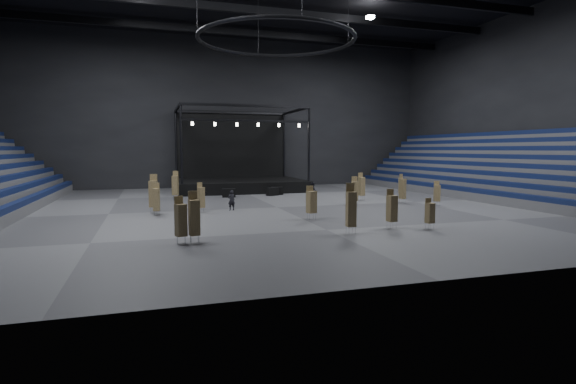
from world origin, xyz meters
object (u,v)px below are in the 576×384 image
object	(u,v)px
chair_stack_4	(194,217)
chair_stack_7	(311,201)
chair_stack_14	(201,197)
man_center	(231,200)
flight_case_mid	(273,192)
chair_stack_8	(175,185)
chair_stack_1	(361,186)
chair_stack_9	(437,193)
chair_stack_12	(355,190)
crew_member	(313,191)
stage	(238,177)
chair_stack_10	(181,219)
flight_case_left	(229,193)
chair_stack_11	(430,212)
chair_stack_6	(156,199)
flight_case_right	(277,191)
chair_stack_2	(351,208)
chair_stack_0	(401,187)
chair_stack_3	(153,193)
chair_stack_13	(403,188)

from	to	relation	value
chair_stack_4	chair_stack_7	xyz separation A→B (m)	(8.06, 5.33, -0.12)
chair_stack_14	man_center	world-z (taller)	chair_stack_14
flight_case_mid	chair_stack_8	distance (m)	9.57
chair_stack_1	chair_stack_9	bearing A→B (deg)	-63.99
chair_stack_12	crew_member	distance (m)	5.03
stage	chair_stack_10	world-z (taller)	stage
flight_case_left	chair_stack_4	world-z (taller)	chair_stack_4
stage	flight_case_left	size ratio (longest dim) A/B	11.11
chair_stack_1	chair_stack_11	world-z (taller)	chair_stack_1
chair_stack_6	chair_stack_14	xyz separation A→B (m)	(3.14, 0.74, -0.03)
flight_case_right	chair_stack_9	xyz separation A→B (m)	(10.04, -12.52, 0.68)
chair_stack_2	chair_stack_14	world-z (taller)	chair_stack_2
stage	flight_case_mid	distance (m)	7.65
chair_stack_0	man_center	world-z (taller)	chair_stack_0
chair_stack_10	chair_stack_11	world-z (taller)	chair_stack_10
chair_stack_1	chair_stack_4	distance (m)	22.06
chair_stack_4	chair_stack_3	bearing A→B (deg)	88.66
flight_case_right	stage	bearing A→B (deg)	112.30
flight_case_mid	chair_stack_10	distance (m)	23.35
chair_stack_8	chair_stack_9	size ratio (longest dim) A/B	1.30
chair_stack_1	chair_stack_3	xyz separation A→B (m)	(-18.19, -3.34, 0.17)
chair_stack_10	chair_stack_9	bearing A→B (deg)	1.15
chair_stack_13	chair_stack_10	bearing A→B (deg)	-173.23
chair_stack_13	chair_stack_14	distance (m)	17.17
flight_case_right	chair_stack_12	world-z (taller)	chair_stack_12
flight_case_left	stage	bearing A→B (deg)	72.55
flight_case_right	chair_stack_13	xyz separation A→B (m)	(8.36, -10.03, 0.88)
man_center	crew_member	xyz separation A→B (m)	(8.23, 4.47, 0.07)
chair_stack_4	stage	bearing A→B (deg)	64.59
flight_case_left	chair_stack_7	size ratio (longest dim) A/B	0.57
man_center	chair_stack_4	bearing A→B (deg)	58.17
man_center	chair_stack_1	bearing A→B (deg)	-177.66
chair_stack_3	man_center	distance (m)	5.69
chair_stack_4	crew_member	size ratio (longest dim) A/B	1.53
stage	chair_stack_7	bearing A→B (deg)	-88.82
flight_case_mid	chair_stack_13	distance (m)	13.02
flight_case_right	chair_stack_6	distance (m)	16.61
chair_stack_1	flight_case_mid	bearing A→B (deg)	128.73
flight_case_right	man_center	bearing A→B (deg)	-122.19
flight_case_mid	chair_stack_14	size ratio (longest dim) A/B	0.55
flight_case_mid	chair_stack_10	size ratio (longest dim) A/B	0.52
chair_stack_0	chair_stack_14	xyz separation A→B (m)	(-19.51, -4.93, 0.12)
chair_stack_3	chair_stack_8	xyz separation A→B (m)	(1.99, 8.55, -0.09)
chair_stack_8	crew_member	world-z (taller)	chair_stack_8
flight_case_right	chair_stack_3	distance (m)	15.84
chair_stack_1	chair_stack_7	bearing A→B (deg)	-140.09
flight_case_left	chair_stack_9	world-z (taller)	chair_stack_9
chair_stack_3	crew_member	world-z (taller)	chair_stack_3
chair_stack_11	chair_stack_6	bearing A→B (deg)	139.63
chair_stack_14	man_center	size ratio (longest dim) A/B	1.44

